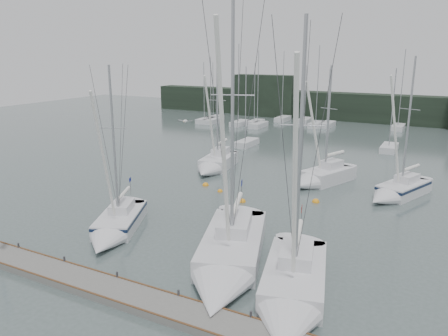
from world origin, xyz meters
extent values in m
plane|color=#4B5C58|center=(0.00, 0.00, 0.00)|extent=(160.00, 160.00, 0.00)
cube|color=#60605B|center=(0.00, -5.00, 0.20)|extent=(24.00, 2.00, 0.40)
cube|color=black|center=(0.00, 62.00, 2.50)|extent=(90.00, 4.00, 5.00)
cube|color=black|center=(-20.00, 60.00, 4.00)|extent=(12.00, 3.00, 8.00)
cube|color=silver|center=(-17.11, 49.00, 0.35)|extent=(1.80, 4.50, 0.90)
cylinder|color=#9DA0A5|center=(-17.11, 48.50, 5.65)|extent=(0.12, 0.12, 9.71)
cube|color=silver|center=(5.53, 55.48, 0.35)|extent=(1.80, 4.50, 0.90)
cylinder|color=#9DA0A5|center=(5.53, 54.98, 6.79)|extent=(0.12, 0.12, 11.97)
cube|color=silver|center=(-14.43, 55.45, 0.35)|extent=(1.80, 4.50, 0.90)
cylinder|color=#9DA0A5|center=(-14.43, 54.95, 6.62)|extent=(0.12, 0.12, 11.65)
cube|color=silver|center=(-24.73, 47.28, 0.35)|extent=(1.80, 4.50, 0.90)
cylinder|color=#9DA0A5|center=(-24.73, 46.78, 6.16)|extent=(0.12, 0.12, 10.73)
cube|color=silver|center=(-7.09, 51.90, 0.35)|extent=(1.80, 4.50, 0.90)
cylinder|color=#9DA0A5|center=(-7.09, 51.40, 7.08)|extent=(0.12, 0.12, 12.56)
cube|color=silver|center=(-19.33, 47.24, 0.35)|extent=(1.80, 4.50, 0.90)
cylinder|color=#9DA0A5|center=(-19.33, 46.74, 7.20)|extent=(0.12, 0.12, 12.81)
cube|color=silver|center=(-10.17, 55.37, 0.35)|extent=(1.80, 4.50, 0.90)
cylinder|color=#9DA0A5|center=(-10.17, 54.87, 5.43)|extent=(0.12, 0.12, 9.27)
cube|color=silver|center=(-11.04, 32.32, 0.35)|extent=(1.80, 4.50, 0.90)
cylinder|color=#9DA0A5|center=(-11.04, 31.82, 5.65)|extent=(0.12, 0.12, 9.69)
cube|color=silver|center=(-5.45, 52.90, 0.35)|extent=(1.80, 4.50, 0.90)
cylinder|color=#9DA0A5|center=(-5.45, 52.40, 5.22)|extent=(0.12, 0.12, 8.85)
cube|color=silver|center=(-26.10, 47.28, 0.35)|extent=(1.80, 4.50, 0.90)
cylinder|color=#9DA0A5|center=(-26.10, 46.78, 5.69)|extent=(0.12, 0.12, 9.79)
cube|color=silver|center=(-15.66, 47.01, 0.35)|extent=(1.80, 4.50, 0.90)
cylinder|color=#9DA0A5|center=(-15.66, 46.51, 6.67)|extent=(0.12, 0.12, 11.73)
cube|color=silver|center=(-26.02, 50.39, 0.35)|extent=(1.80, 4.50, 0.90)
cylinder|color=#9DA0A5|center=(-26.02, 49.89, 5.66)|extent=(0.12, 0.12, 9.71)
cube|color=silver|center=(6.48, 37.92, 0.35)|extent=(1.80, 4.50, 0.90)
cylinder|color=#9DA0A5|center=(6.48, 37.42, 5.59)|extent=(0.12, 0.12, 9.59)
cube|color=silver|center=(-7.26, 2.38, 0.40)|extent=(4.70, 6.26, 1.32)
cone|color=silver|center=(-5.57, -1.34, 0.40)|extent=(3.35, 3.29, 2.56)
cube|color=silver|center=(-7.45, 2.78, 1.37)|extent=(2.23, 2.66, 0.62)
cylinder|color=#9DA0A5|center=(-7.09, 2.00, 6.27)|extent=(0.16, 0.16, 10.42)
cylinder|color=white|center=(-7.74, 3.42, 2.16)|extent=(1.38, 2.64, 0.25)
cube|color=#0E1B36|center=(-7.26, 2.38, 0.84)|extent=(4.72, 6.29, 0.22)
cube|color=navy|center=(-8.52, 5.14, 2.65)|extent=(0.22, 0.44, 0.32)
cube|color=silver|center=(1.91, 2.30, 0.50)|extent=(6.04, 9.09, 1.65)
cone|color=silver|center=(3.84, -3.38, 0.50)|extent=(4.49, 4.54, 3.52)
cube|color=silver|center=(1.73, 2.83, 1.71)|extent=(2.92, 3.80, 0.77)
cylinder|color=#9DA0A5|center=(2.10, 1.74, 8.51)|extent=(0.20, 0.20, 14.38)
cylinder|color=white|center=(1.36, 3.90, 2.70)|extent=(1.61, 3.99, 0.31)
cube|color=navy|center=(0.48, 6.49, 3.30)|extent=(0.21, 0.57, 0.40)
cube|color=silver|center=(6.67, 0.23, 0.47)|extent=(4.71, 7.40, 1.57)
cone|color=silver|center=(7.85, -4.51, 0.47)|extent=(3.76, 3.61, 3.14)
cube|color=silver|center=(6.54, 0.74, 1.62)|extent=(2.34, 3.07, 0.73)
cylinder|color=#9DA0A5|center=(6.79, -0.24, 7.61)|extent=(0.19, 0.19, 12.70)
cylinder|color=white|center=(6.34, 1.56, 2.57)|extent=(1.09, 3.31, 0.29)
cube|color=maroon|center=(5.79, 3.75, 3.14)|extent=(0.16, 0.55, 0.38)
cube|color=silver|center=(-8.98, 20.56, 0.49)|extent=(3.53, 5.98, 1.62)
cone|color=silver|center=(-8.37, 16.58, 0.49)|extent=(3.04, 2.80, 2.70)
cube|color=silver|center=(-9.06, 21.09, 1.68)|extent=(1.81, 2.45, 0.76)
cylinder|color=#9DA0A5|center=(-8.92, 20.16, 6.37)|extent=(0.19, 0.19, 10.15)
cylinder|color=white|center=(-9.15, 21.67, 2.65)|extent=(0.72, 2.77, 0.30)
cube|color=silver|center=(3.05, 20.57, 0.49)|extent=(4.43, 5.91, 1.64)
cone|color=silver|center=(1.62, 17.05, 0.49)|extent=(3.29, 3.10, 2.63)
cube|color=silver|center=(3.25, 21.07, 1.70)|extent=(2.14, 2.51, 0.77)
cylinder|color=#9DA0A5|center=(2.90, 20.22, 6.22)|extent=(0.20, 0.20, 9.81)
cylinder|color=white|center=(3.44, 21.55, 2.68)|extent=(1.26, 2.52, 0.31)
cube|color=silver|center=(10.09, 19.64, 0.43)|extent=(4.29, 5.91, 1.43)
cone|color=silver|center=(8.68, 16.07, 0.43)|extent=(3.16, 3.05, 2.48)
cube|color=silver|center=(10.27, 20.09, 1.48)|extent=(2.06, 2.50, 0.67)
cylinder|color=#9DA0A5|center=(9.95, 19.29, 6.57)|extent=(0.17, 0.17, 10.85)
cylinder|color=white|center=(10.49, 20.64, 2.34)|extent=(1.21, 2.54, 0.27)
cube|color=#0E1B36|center=(10.09, 19.64, 0.91)|extent=(4.31, 5.93, 0.24)
sphere|color=orange|center=(-1.74, 11.34, 0.00)|extent=(0.58, 0.58, 0.58)
sphere|color=orange|center=(3.80, 14.16, 0.00)|extent=(0.62, 0.62, 0.62)
sphere|color=orange|center=(-6.86, 13.97, 0.00)|extent=(0.60, 0.60, 0.60)
ellipsoid|color=silver|center=(-1.43, 2.25, 8.16)|extent=(0.25, 0.43, 0.18)
cube|color=gray|center=(-1.69, 2.22, 8.17)|extent=(0.42, 0.18, 0.10)
cube|color=gray|center=(-1.18, 2.29, 8.17)|extent=(0.42, 0.18, 0.10)
sphere|color=orange|center=(-4.74, 12.94, 0.00)|extent=(0.47, 0.47, 0.47)
camera|label=1|loc=(13.16, -20.35, 12.27)|focal=35.00mm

